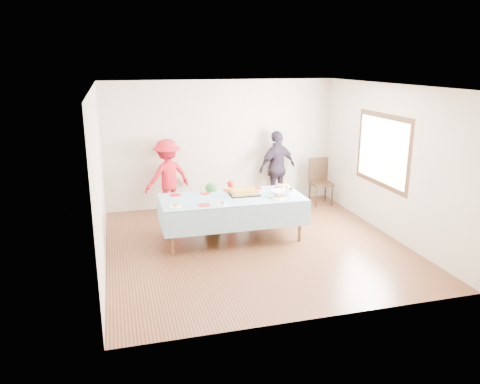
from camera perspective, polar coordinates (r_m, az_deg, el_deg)
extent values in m
plane|color=#472414|center=(8.17, 1.84, -6.44)|extent=(5.00, 5.00, 0.00)
cube|color=beige|center=(10.13, -2.25, 5.90)|extent=(5.00, 0.04, 2.70)
cube|color=beige|center=(5.51, 9.58, -2.86)|extent=(5.00, 0.04, 2.70)
cube|color=beige|center=(7.44, -16.83, 1.57)|extent=(0.04, 5.00, 2.70)
cube|color=beige|center=(8.81, 17.70, 3.65)|extent=(0.04, 5.00, 2.70)
cube|color=white|center=(7.57, 2.02, 12.83)|extent=(5.00, 5.00, 0.04)
cube|color=#472B16|center=(8.93, 16.93, 4.86)|extent=(0.03, 1.75, 1.35)
cylinder|color=#53341C|center=(7.72, -8.29, -5.04)|extent=(0.06, 0.06, 0.73)
cylinder|color=#53341C|center=(8.26, 7.34, -3.59)|extent=(0.06, 0.06, 0.73)
cylinder|color=#53341C|center=(8.51, -9.00, -3.08)|extent=(0.06, 0.06, 0.73)
cylinder|color=#53341C|center=(9.00, 5.31, -1.89)|extent=(0.06, 0.06, 0.73)
cube|color=#53341C|center=(8.18, -0.97, -0.82)|extent=(2.40, 1.00, 0.04)
cube|color=silver|center=(8.18, -0.97, -0.65)|extent=(2.50, 1.10, 0.01)
cube|color=black|center=(8.32, 0.48, -0.26)|extent=(0.53, 0.40, 0.02)
cube|color=#F4D35C|center=(8.31, 0.48, 0.01)|extent=(0.44, 0.33, 0.07)
cube|color=#AC5627|center=(8.30, 0.48, 0.27)|extent=(0.44, 0.33, 0.01)
cylinder|color=black|center=(8.67, 5.29, 0.34)|extent=(0.34, 0.34, 0.02)
sphere|color=#E3AA6F|center=(8.69, 5.85, 0.70)|extent=(0.08, 0.08, 0.08)
sphere|color=#E3AA6F|center=(8.74, 5.40, 0.81)|extent=(0.08, 0.08, 0.08)
sphere|color=#E3AA6F|center=(8.71, 4.84, 0.77)|extent=(0.08, 0.08, 0.08)
sphere|color=#E3AA6F|center=(8.63, 4.74, 0.62)|extent=(0.08, 0.08, 0.08)
sphere|color=#E3AA6F|center=(8.57, 5.20, 0.51)|extent=(0.08, 0.08, 0.08)
sphere|color=#E3AA6F|center=(8.60, 5.76, 0.55)|extent=(0.08, 0.08, 0.08)
sphere|color=#E3AA6F|center=(8.66, 5.30, 0.66)|extent=(0.08, 0.08, 0.08)
imported|color=silver|center=(8.31, 5.06, -0.09)|extent=(0.35, 0.35, 0.09)
cone|color=white|center=(8.85, 5.56, 1.15)|extent=(0.10, 0.10, 0.17)
cylinder|color=red|center=(8.36, -7.89, -0.36)|extent=(0.19, 0.19, 0.01)
cylinder|color=red|center=(8.41, -4.33, -0.14)|extent=(0.19, 0.19, 0.01)
cylinder|color=red|center=(8.58, -1.46, 0.22)|extent=(0.19, 0.19, 0.01)
cylinder|color=red|center=(8.72, 2.13, 0.46)|extent=(0.18, 0.18, 0.01)
cylinder|color=red|center=(7.74, -4.39, -1.57)|extent=(0.20, 0.20, 0.01)
cylinder|color=white|center=(7.70, -7.90, -1.77)|extent=(0.21, 0.21, 0.01)
cylinder|color=white|center=(7.74, -2.16, -1.53)|extent=(0.20, 0.20, 0.01)
cylinder|color=white|center=(8.11, 4.71, -0.77)|extent=(0.22, 0.22, 0.01)
cylinder|color=black|center=(10.26, 9.27, -0.64)|extent=(0.04, 0.04, 0.45)
cylinder|color=black|center=(10.40, 11.18, -0.49)|extent=(0.04, 0.04, 0.45)
cylinder|color=black|center=(10.59, 8.49, -0.08)|extent=(0.04, 0.04, 0.45)
cylinder|color=black|center=(10.73, 10.35, 0.05)|extent=(0.04, 0.04, 0.45)
cube|color=black|center=(10.43, 9.89, 1.01)|extent=(0.45, 0.45, 0.05)
cube|color=black|center=(10.54, 9.53, 2.76)|extent=(0.44, 0.05, 0.52)
imported|color=red|center=(9.36, -1.20, -0.93)|extent=(0.32, 0.23, 0.79)
imported|color=#246E2C|center=(8.70, -3.48, -1.85)|extent=(0.51, 0.41, 0.91)
imported|color=#BE7658|center=(8.91, 1.50, -1.95)|extent=(0.44, 0.38, 0.75)
imported|color=red|center=(9.76, -8.82, 1.89)|extent=(1.14, 0.91, 1.55)
imported|color=#2D2431|center=(10.27, 4.55, 2.96)|extent=(1.03, 0.70, 1.63)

